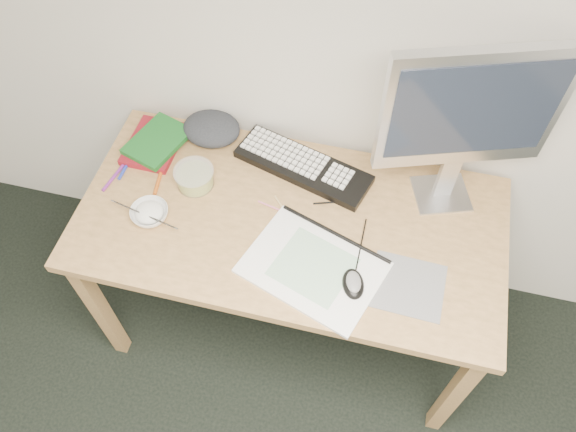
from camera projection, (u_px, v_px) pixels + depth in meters
name	position (u px, v px, depth m)	size (l,w,h in m)	color
desk	(290.00, 234.00, 1.90)	(1.40, 0.70, 0.75)	tan
mousepad	(407.00, 286.00, 1.70)	(0.22, 0.20, 0.00)	gray
sketchpad	(313.00, 268.00, 1.73)	(0.41, 0.29, 0.01)	white
keyboard	(303.00, 166.00, 1.95)	(0.48, 0.15, 0.03)	black
monitor	(470.00, 114.00, 1.58)	(0.50, 0.21, 0.61)	silver
mouse	(353.00, 282.00, 1.67)	(0.07, 0.10, 0.04)	black
rice_bowl	(150.00, 214.00, 1.83)	(0.12, 0.12, 0.04)	white
chopsticks	(144.00, 215.00, 1.80)	(0.02, 0.02, 0.24)	#AFAFB2
fruit_tub	(195.00, 177.00, 1.89)	(0.14, 0.14, 0.07)	gold
book_red	(154.00, 144.00, 2.01)	(0.17, 0.23, 0.02)	maroon
book_green	(158.00, 141.00, 1.99)	(0.16, 0.22, 0.02)	#165B20
cloth_lump	(212.00, 129.00, 2.02)	(0.17, 0.15, 0.07)	#26282E
pencil_pink	(279.00, 210.00, 1.85)	(0.01, 0.01, 0.16)	#D66B8E
pencil_tan	(288.00, 216.00, 1.84)	(0.01, 0.01, 0.19)	tan
pencil_black	(337.00, 202.00, 1.87)	(0.01, 0.01, 0.16)	black
marker_blue	(126.00, 166.00, 1.96)	(0.01, 0.01, 0.12)	#2135B5
marker_orange	(159.00, 179.00, 1.93)	(0.01, 0.01, 0.13)	#C15616
marker_purple	(113.00, 178.00, 1.93)	(0.01, 0.01, 0.12)	#752485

